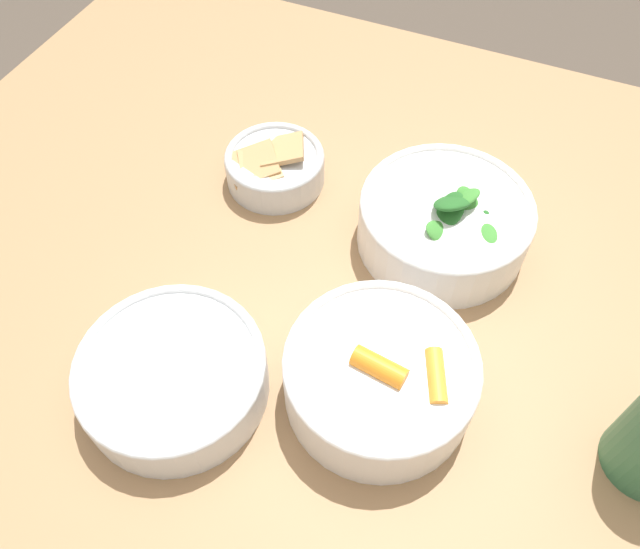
% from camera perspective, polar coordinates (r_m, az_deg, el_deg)
% --- Properties ---
extents(ground_plane, '(10.00, 10.00, 0.00)m').
position_cam_1_polar(ground_plane, '(1.37, -0.44, -20.23)').
color(ground_plane, '#4C4238').
extents(dining_table, '(1.16, 1.07, 0.75)m').
position_cam_1_polar(dining_table, '(0.77, -0.75, -7.07)').
color(dining_table, '#99724C').
rests_on(dining_table, ground_plane).
extents(bowl_carrots, '(0.18, 0.18, 0.08)m').
position_cam_1_polar(bowl_carrots, '(0.60, 5.52, -9.22)').
color(bowl_carrots, white).
rests_on(bowl_carrots, dining_table).
extents(bowl_greens, '(0.19, 0.19, 0.09)m').
position_cam_1_polar(bowl_greens, '(0.72, 11.31, 4.86)').
color(bowl_greens, white).
rests_on(bowl_greens, dining_table).
extents(bowl_beans_hotdog, '(0.18, 0.18, 0.05)m').
position_cam_1_polar(bowl_beans_hotdog, '(0.63, -13.28, -9.05)').
color(bowl_beans_hotdog, silver).
rests_on(bowl_beans_hotdog, dining_table).
extents(bowl_cookies, '(0.12, 0.12, 0.06)m').
position_cam_1_polar(bowl_cookies, '(0.79, -4.22, 9.88)').
color(bowl_cookies, silver).
rests_on(bowl_cookies, dining_table).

